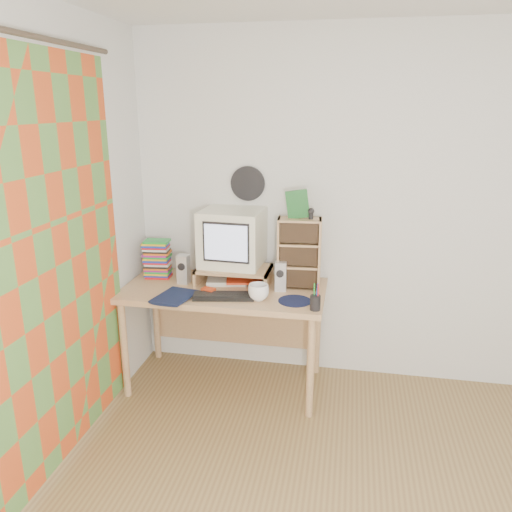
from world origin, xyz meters
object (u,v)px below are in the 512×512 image
at_px(desk, 226,302).
at_px(mug, 258,292).
at_px(diary, 160,293).
at_px(dvd_stack, 157,261).
at_px(cd_rack, 299,253).
at_px(crt_monitor, 232,238).
at_px(keyboard, 224,296).

bearing_deg(desk, mug, -40.55).
xyz_separation_m(desk, diary, (-0.37, -0.30, 0.16)).
bearing_deg(dvd_stack, mug, -26.82).
bearing_deg(dvd_stack, desk, -13.52).
xyz_separation_m(cd_rack, diary, (-0.88, -0.36, -0.22)).
distance_m(desk, diary, 0.51).
distance_m(crt_monitor, keyboard, 0.46).
bearing_deg(keyboard, desk, 90.63).
relative_size(dvd_stack, mug, 1.87).
height_order(desk, mug, mug).
distance_m(crt_monitor, cd_rack, 0.49).
height_order(keyboard, dvd_stack, dvd_stack).
relative_size(crt_monitor, mug, 3.08).
xyz_separation_m(desk, mug, (0.28, -0.24, 0.19)).
bearing_deg(desk, diary, -141.22).
bearing_deg(cd_rack, desk, -178.20).
xyz_separation_m(desk, cd_rack, (0.50, 0.06, 0.38)).
relative_size(cd_rack, mug, 3.60).
relative_size(crt_monitor, diary, 1.59).
bearing_deg(crt_monitor, desk, -101.45).
bearing_deg(crt_monitor, diary, -132.22).
bearing_deg(mug, diary, -174.54).
height_order(dvd_stack, diary, dvd_stack).
distance_m(desk, dvd_stack, 0.60).
bearing_deg(keyboard, crt_monitor, 84.03).
bearing_deg(desk, dvd_stack, 172.58).
relative_size(keyboard, dvd_stack, 1.58).
bearing_deg(dvd_stack, cd_rack, -6.86).
height_order(keyboard, cd_rack, cd_rack).
xyz_separation_m(crt_monitor, dvd_stack, (-0.56, -0.02, -0.19)).
distance_m(cd_rack, mug, 0.42).
height_order(desk, keyboard, keyboard).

